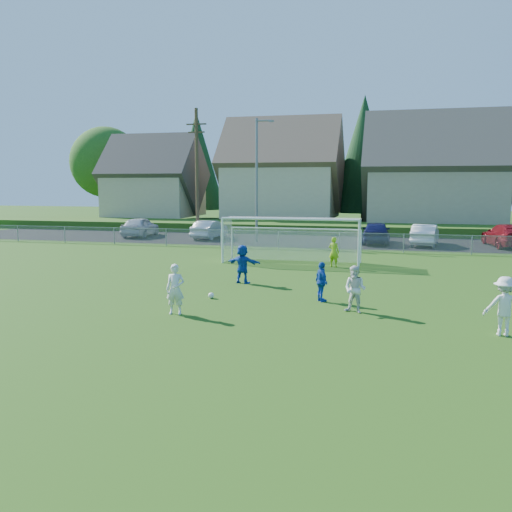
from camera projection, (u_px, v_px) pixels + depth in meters
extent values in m
plane|color=#193D0C|center=(182.00, 348.00, 14.22)|extent=(160.00, 160.00, 0.00)
plane|color=black|center=(319.00, 241.00, 40.65)|extent=(60.00, 60.00, 0.00)
cube|color=#1E420F|center=(331.00, 228.00, 47.80)|extent=(70.00, 6.00, 0.80)
sphere|color=white|center=(211.00, 295.00, 20.34)|extent=(0.22, 0.22, 0.22)
imported|color=silver|center=(175.00, 289.00, 17.80)|extent=(0.67, 0.49, 1.67)
imported|color=silver|center=(355.00, 289.00, 18.00)|extent=(0.93, 0.83, 1.58)
imported|color=silver|center=(504.00, 306.00, 15.26)|extent=(1.10, 0.64, 1.69)
imported|color=#1240AC|center=(322.00, 282.00, 19.72)|extent=(0.76, 0.92, 1.46)
imported|color=#1240AC|center=(243.00, 264.00, 23.39)|extent=(1.62, 0.81, 1.67)
imported|color=#9ACE18|center=(334.00, 252.00, 27.96)|extent=(0.67, 0.55, 1.57)
imported|color=silver|center=(140.00, 227.00, 44.27)|extent=(2.23, 4.82, 1.60)
imported|color=silver|center=(210.00, 230.00, 42.52)|extent=(1.75, 4.40, 1.42)
imported|color=#131643|center=(376.00, 232.00, 38.84)|extent=(2.06, 4.84, 1.63)
imported|color=silver|center=(425.00, 235.00, 37.73)|extent=(2.19, 4.72, 1.50)
imported|color=maroon|center=(507.00, 235.00, 36.82)|extent=(2.85, 5.66, 1.58)
cylinder|color=white|center=(222.00, 241.00, 29.36)|extent=(0.12, 0.12, 2.44)
cylinder|color=white|center=(359.00, 244.00, 27.59)|extent=(0.12, 0.12, 2.44)
cylinder|color=white|center=(289.00, 219.00, 28.31)|extent=(7.30, 0.12, 0.12)
cylinder|color=white|center=(232.00, 243.00, 31.13)|extent=(0.08, 0.08, 1.80)
cylinder|color=white|center=(361.00, 247.00, 29.36)|extent=(0.08, 0.08, 1.80)
cylinder|color=white|center=(295.00, 229.00, 30.13)|extent=(7.30, 0.08, 0.08)
cube|color=silver|center=(294.00, 245.00, 30.24)|extent=(7.30, 0.02, 1.80)
cube|color=silver|center=(227.00, 239.00, 30.22)|extent=(0.02, 1.80, 2.44)
cube|color=silver|center=(360.00, 242.00, 28.45)|extent=(0.02, 1.80, 2.44)
cube|color=silver|center=(292.00, 218.00, 29.18)|extent=(7.30, 1.80, 0.02)
cube|color=gray|center=(309.00, 232.00, 35.21)|extent=(52.00, 0.03, 0.03)
cube|color=gray|center=(308.00, 241.00, 35.28)|extent=(52.00, 0.02, 1.14)
cylinder|color=gray|center=(308.00, 241.00, 35.28)|extent=(0.06, 0.06, 1.20)
cylinder|color=slate|center=(257.00, 181.00, 39.70)|extent=(0.18, 0.18, 9.00)
cylinder|color=slate|center=(263.00, 121.00, 39.01)|extent=(1.20, 0.12, 0.12)
cube|color=slate|center=(271.00, 121.00, 38.87)|extent=(0.36, 0.18, 0.12)
cylinder|color=#473321|center=(197.00, 174.00, 41.81)|extent=(0.26, 0.26, 10.00)
cube|color=#473321|center=(196.00, 124.00, 41.31)|extent=(1.60, 0.10, 0.10)
cube|color=#473321|center=(196.00, 132.00, 41.39)|extent=(1.30, 0.10, 0.10)
cube|color=tan|center=(155.00, 195.00, 59.03)|extent=(9.00, 8.00, 4.50)
pyramid|color=#423D38|center=(153.00, 133.00, 58.15)|extent=(9.90, 8.80, 4.41)
cube|color=#C6B58E|center=(282.00, 191.00, 56.53)|extent=(11.00, 9.00, 5.50)
pyramid|color=brown|center=(283.00, 115.00, 55.51)|extent=(12.10, 9.90, 4.96)
cube|color=tan|center=(433.00, 194.00, 51.96)|extent=(12.00, 10.00, 5.00)
pyramid|color=#4C473F|center=(437.00, 108.00, 50.90)|extent=(13.20, 11.00, 5.52)
cylinder|color=#382616|center=(107.00, 203.00, 64.96)|extent=(0.36, 0.36, 3.96)
sphere|color=#2B5B19|center=(106.00, 162.00, 64.32)|extent=(8.36, 8.36, 8.36)
cylinder|color=#382616|center=(198.00, 214.00, 66.56)|extent=(0.30, 0.30, 1.20)
cone|color=#143819|center=(197.00, 161.00, 65.70)|extent=(6.76, 6.76, 11.70)
cylinder|color=#382616|center=(279.00, 215.00, 65.09)|extent=(0.30, 0.30, 1.20)
cone|color=#143819|center=(279.00, 164.00, 64.30)|extent=(6.24, 6.24, 10.80)
cylinder|color=#382616|center=(362.00, 217.00, 59.79)|extent=(0.30, 0.30, 1.20)
cone|color=#143819|center=(364.00, 154.00, 58.87)|extent=(7.28, 7.28, 12.60)
cylinder|color=#382616|center=(456.00, 205.00, 59.10)|extent=(0.36, 0.36, 3.96)
sphere|color=#2B5B19|center=(459.00, 160.00, 58.46)|extent=(8.36, 8.36, 8.36)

